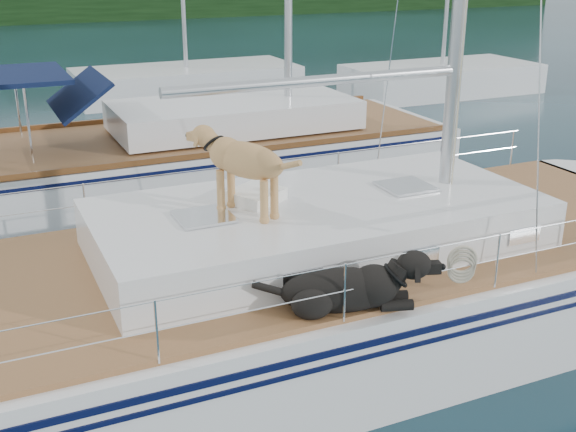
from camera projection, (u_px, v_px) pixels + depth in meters
name	position (u px, v px, depth m)	size (l,w,h in m)	color
ground	(257.00, 351.00, 8.72)	(120.00, 120.00, 0.00)	black
main_sailboat	(264.00, 299.00, 8.52)	(12.00, 3.91, 14.01)	white
neighbor_sailboat	(184.00, 160.00, 14.38)	(11.00, 3.50, 13.30)	white
bg_boat_center	(187.00, 82.00, 23.78)	(7.20, 3.00, 11.65)	white
bg_boat_east	(441.00, 79.00, 24.32)	(6.40, 3.00, 11.65)	white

